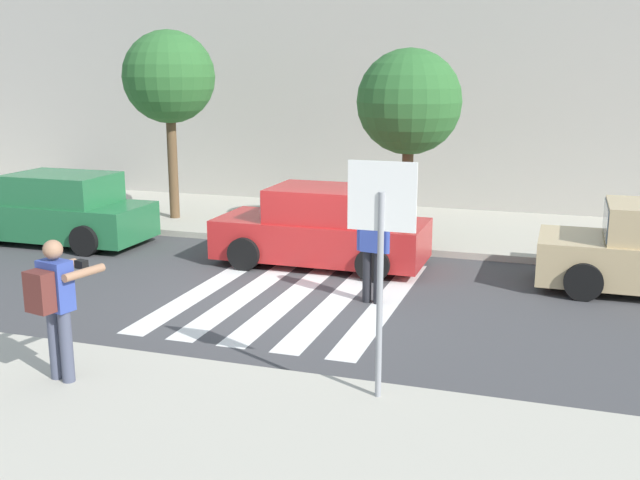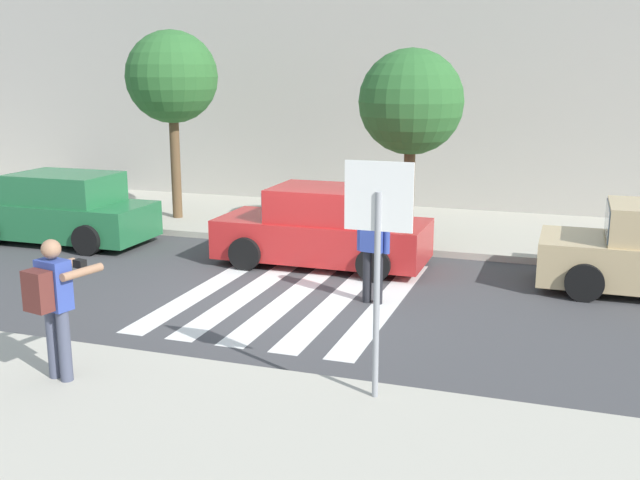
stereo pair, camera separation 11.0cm
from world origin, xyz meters
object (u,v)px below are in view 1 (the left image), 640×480
at_px(stop_sign, 381,228).
at_px(street_tree_west, 169,78).
at_px(pedestrian_crossing, 373,246).
at_px(parked_car_red, 323,229).
at_px(photographer_with_backpack, 55,298).
at_px(parked_car_green, 59,210).
at_px(street_tree_center, 409,103).

distance_m(stop_sign, street_tree_west, 11.38).
bearing_deg(pedestrian_crossing, street_tree_west, 142.77).
bearing_deg(parked_car_red, photographer_with_backpack, -99.83).
relative_size(photographer_with_backpack, pedestrian_crossing, 1.00).
bearing_deg(street_tree_west, pedestrian_crossing, -37.23).
distance_m(stop_sign, parked_car_red, 6.55).
xyz_separation_m(parked_car_green, parked_car_red, (6.12, 0.00, 0.00)).
bearing_deg(street_tree_west, photographer_with_backpack, -68.78).
height_order(photographer_with_backpack, pedestrian_crossing, photographer_with_backpack).
bearing_deg(photographer_with_backpack, street_tree_center, 74.45).
xyz_separation_m(street_tree_west, street_tree_center, (6.02, -0.74, -0.47)).
height_order(pedestrian_crossing, street_tree_center, street_tree_center).
bearing_deg(street_tree_west, stop_sign, -49.41).
distance_m(street_tree_west, street_tree_center, 6.09).
bearing_deg(stop_sign, street_tree_center, 99.57).
height_order(pedestrian_crossing, parked_car_green, pedestrian_crossing).
distance_m(pedestrian_crossing, street_tree_center, 4.59).
relative_size(stop_sign, street_tree_west, 0.59).
bearing_deg(street_tree_center, pedestrian_crossing, -85.91).
relative_size(stop_sign, photographer_with_backpack, 1.56).
height_order(stop_sign, street_tree_center, street_tree_center).
relative_size(street_tree_west, street_tree_center, 1.12).
bearing_deg(parked_car_green, pedestrian_crossing, -15.27).
xyz_separation_m(photographer_with_backpack, parked_car_green, (-4.97, 6.64, -0.44)).
height_order(stop_sign, parked_car_red, stop_sign).
bearing_deg(street_tree_west, street_tree_center, -6.97).
bearing_deg(parked_car_green, parked_car_red, 0.00).
relative_size(pedestrian_crossing, street_tree_center, 0.42).
height_order(stop_sign, parked_car_green, stop_sign).
relative_size(parked_car_green, street_tree_west, 0.90).
height_order(pedestrian_crossing, street_tree_west, street_tree_west).
bearing_deg(parked_car_red, pedestrian_crossing, -53.71).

